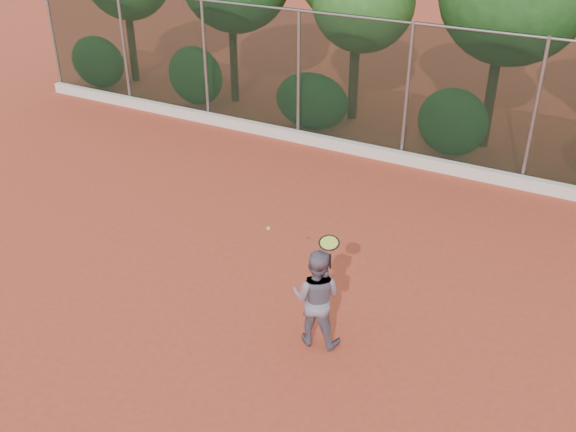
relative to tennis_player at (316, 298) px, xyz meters
The scene contains 6 objects.
ground 1.58m from the tennis_player, 162.40° to the left, with size 80.00×80.00×0.00m, color #AF4029.
concrete_curb 7.37m from the tennis_player, 100.02° to the left, with size 24.00×0.20×0.30m, color silver.
tennis_player is the anchor object (origin of this frame).
chainlink_fence 7.58m from the tennis_player, 99.78° to the left, with size 24.09×0.09×3.50m.
tennis_racket 1.06m from the tennis_player, 14.17° to the right, with size 0.39×0.38×0.56m.
tennis_ball_in_flight 1.34m from the tennis_player, 166.45° to the right, with size 0.06×0.06×0.06m.
Camera 1 is at (4.78, -7.64, 6.69)m, focal length 40.00 mm.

